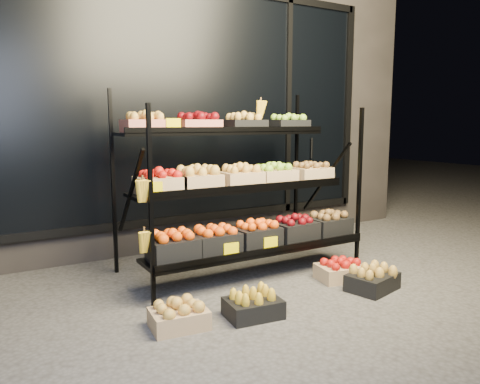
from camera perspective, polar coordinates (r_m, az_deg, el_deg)
ground at (r=3.94m, az=4.95°, el=-11.83°), size 24.00×24.00×0.00m
building at (r=6.00m, az=-9.68°, el=12.03°), size 6.00×2.08×3.50m
display_rack at (r=4.23m, az=0.20°, el=0.62°), size 2.18×1.02×1.69m
floor_crate_left at (r=3.26m, az=-7.47°, el=-14.65°), size 0.40×0.31×0.19m
floor_crate_midleft at (r=3.40m, az=1.61°, el=-13.54°), size 0.41×0.32×0.20m
floor_crate_midright at (r=4.23m, az=12.07°, el=-9.23°), size 0.42×0.35×0.19m
floor_crate_right at (r=4.05m, az=15.84°, el=-10.14°), size 0.46×0.39×0.20m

